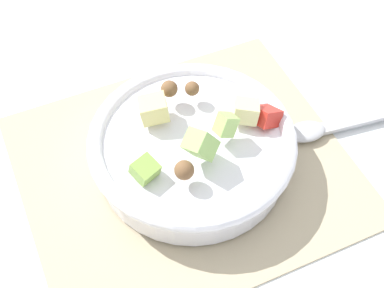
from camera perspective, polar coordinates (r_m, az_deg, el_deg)
The scene contains 4 objects.
ground_plane at distance 0.75m, azimuth -0.71°, elevation -2.53°, with size 2.40×2.40×0.00m, color silver.
placemat at distance 0.75m, azimuth -0.71°, elevation -2.40°, with size 0.43×0.38×0.01m, color tan.
salad_bowl at distance 0.72m, azimuth 0.02°, elevation -0.30°, with size 0.27×0.27×0.11m.
serving_spoon at distance 0.81m, azimuth 14.03°, elevation 1.78°, with size 0.20×0.05×0.01m.
Camera 1 is at (0.17, 0.40, 0.61)m, focal length 51.81 mm.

